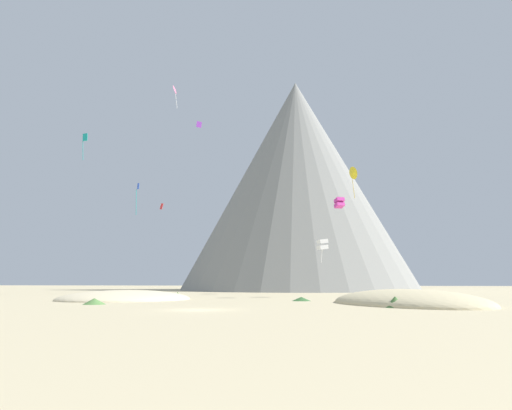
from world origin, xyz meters
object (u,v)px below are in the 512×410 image
bush_scatter_east (178,295)px  kite_teal_mid (85,140)px  kite_yellow_mid (353,173)px  kite_rainbow_high (175,90)px  kite_white_low (322,244)px  kite_red_mid (162,206)px  rock_massif (299,190)px  bush_low_patch (94,301)px  kite_blue_mid (137,192)px  bush_mid_center (395,302)px  kite_violet_high (199,125)px  bush_near_left (301,299)px  kite_magenta_low (339,203)px

bush_scatter_east → kite_teal_mid: 30.73m
kite_teal_mid → kite_yellow_mid: 45.75m
kite_rainbow_high → kite_white_low: 43.81m
bush_scatter_east → kite_red_mid: bearing=117.4°
rock_massif → kite_red_mid: size_ratio=53.23×
bush_low_patch → kite_blue_mid: size_ratio=0.39×
bush_mid_center → kite_violet_high: (-27.91, 37.79, 29.91)m
kite_yellow_mid → bush_scatter_east: bearing=-78.0°
kite_rainbow_high → kite_yellow_mid: bearing=-87.6°
kite_teal_mid → kite_violet_high: (15.13, 12.55, 6.16)m
bush_scatter_east → kite_rainbow_high: bearing=111.4°
bush_near_left → bush_scatter_east: 17.34m
kite_red_mid → kite_rainbow_high: bearing=166.1°
kite_violet_high → kite_red_mid: size_ratio=1.07×
kite_red_mid → kite_violet_high: bearing=105.5°
bush_near_left → bush_scatter_east: bearing=160.5°
bush_near_left → kite_red_mid: kite_red_mid is taller
bush_near_left → kite_violet_high: kite_violet_high is taller
kite_yellow_mid → bush_near_left: bearing=-47.3°
kite_blue_mid → kite_magenta_low: kite_blue_mid is taller
kite_rainbow_high → kite_yellow_mid: (32.83, 1.89, -16.98)m
bush_near_left → rock_massif: 73.33m
kite_violet_high → rock_massif: bearing=86.0°
rock_massif → kite_teal_mid: size_ratio=13.72×
kite_yellow_mid → kite_white_low: (-5.59, -16.73, -13.96)m
kite_rainbow_high → kite_magenta_low: (29.68, -17.35, -25.45)m
rock_massif → kite_rainbow_high: 47.77m
bush_near_left → kite_white_low: size_ratio=0.64×
rock_massif → bush_low_patch: bearing=-101.1°
kite_red_mid → kite_magenta_low: size_ratio=0.73×
rock_massif → kite_violet_high: bearing=-109.9°
bush_low_patch → bush_near_left: bearing=29.7°
kite_rainbow_high → kite_magenta_low: bearing=-121.2°
kite_violet_high → kite_white_low: (21.82, -12.71, -23.07)m
kite_teal_mid → kite_violet_high: bearing=-91.8°
kite_rainbow_high → kite_violet_high: (5.42, -2.13, -7.86)m
bush_mid_center → kite_blue_mid: bearing=138.5°
kite_red_mid → kite_white_low: 30.01m
bush_near_left → kite_teal_mid: (-34.51, 12.69, 24.00)m
kite_red_mid → kite_blue_mid: bearing=-72.9°
kite_yellow_mid → kite_magenta_low: 21.26m
kite_red_mid → kite_white_low: size_ratio=0.34×
rock_massif → kite_teal_mid: rock_massif is taller
kite_violet_high → kite_magenta_low: size_ratio=0.77×
kite_yellow_mid → kite_red_mid: bearing=-110.0°
bush_scatter_east → kite_yellow_mid: bearing=43.9°
kite_rainbow_high → kite_teal_mid: bearing=145.6°
kite_white_low → kite_teal_mid: bearing=62.5°
bush_near_left → rock_massif: bearing=93.1°
bush_low_patch → kite_yellow_mid: bearing=55.9°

